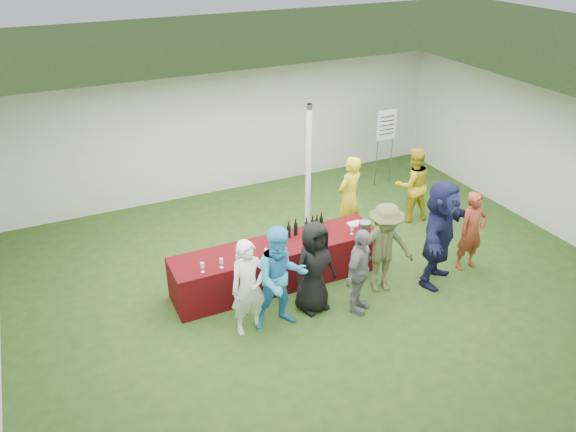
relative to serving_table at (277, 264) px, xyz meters
name	(u,v)px	position (x,y,z in m)	size (l,w,h in m)	color
ground	(312,275)	(0.64, -0.07, -0.38)	(60.00, 60.00, 0.00)	#284719
tent	(308,175)	(1.14, 1.13, 0.98)	(10.00, 10.00, 10.00)	white
serving_table	(277,264)	(0.00, 0.00, 0.00)	(3.60, 0.80, 0.75)	#53090C
wine_bottles	(307,227)	(0.63, 0.15, 0.50)	(0.71, 0.13, 0.32)	black
wine_glasses	(258,252)	(-0.45, -0.25, 0.49)	(2.74, 0.15, 0.16)	silver
water_bottle	(278,237)	(0.05, 0.08, 0.48)	(0.07, 0.07, 0.23)	silver
bar_towel	(355,224)	(1.54, 0.05, 0.39)	(0.25, 0.18, 0.03)	white
dump_bucket	(365,227)	(1.56, -0.22, 0.46)	(0.22, 0.22, 0.18)	slate
wine_list_sign	(386,131)	(3.90, 2.66, 0.94)	(0.50, 0.03, 1.80)	slate
staff_pourer	(349,198)	(1.91, 0.89, 0.46)	(0.61, 0.40, 1.67)	yellow
staff_back	(412,185)	(3.43, 0.95, 0.41)	(0.76, 0.59, 1.57)	gold
customer_0	(249,288)	(-0.89, -0.97, 0.40)	(0.56, 0.37, 1.55)	white
customer_1	(281,278)	(-0.41, -1.05, 0.47)	(0.82, 0.64, 1.69)	#2F9BDA
customer_2	(314,267)	(0.23, -0.89, 0.40)	(0.75, 0.49, 1.54)	black
customer_3	(359,271)	(0.84, -1.23, 0.35)	(0.85, 0.35, 1.45)	gray
customer_4	(384,248)	(1.50, -0.91, 0.42)	(1.03, 0.59, 1.60)	#505630
customer_5	(440,233)	(2.47, -1.08, 0.56)	(1.74, 0.55, 1.88)	#16193E
customer_6	(471,231)	(3.27, -0.99, 0.36)	(0.53, 0.35, 1.46)	maroon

